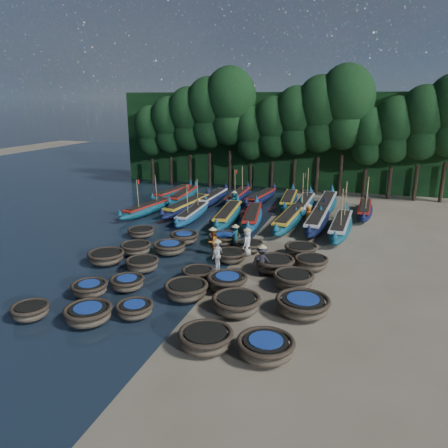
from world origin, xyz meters
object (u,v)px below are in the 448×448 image
(fisherman_3, at_px, (262,260))
(coracle_2, at_px, (135,309))
(coracle_18, at_px, (274,264))
(long_boat_9, at_px, (173,193))
(coracle_11, at_px, (142,264))
(coracle_6, at_px, (127,283))
(fisherman_5, at_px, (234,200))
(long_boat_15, at_px, (303,205))
(coracle_15, at_px, (136,248))
(fisherman_4, at_px, (217,254))
(coracle_10, at_px, (106,257))
(long_boat_10, at_px, (184,196))
(long_boat_1, at_px, (148,208))
(fisherman_6, at_px, (309,214))
(long_boat_3, at_px, (192,214))
(coracle_12, at_px, (198,274))
(coracle_17, at_px, (231,256))
(coracle_9, at_px, (303,305))
(long_boat_2, at_px, (187,206))
(long_boat_7, at_px, (317,220))
(coracle_5, at_px, (90,288))
(long_boat_4, at_px, (228,215))
(long_boat_13, at_px, (261,197))
(fisherman_2, at_px, (213,241))
(coracle_19, at_px, (311,262))
(long_boat_12, at_px, (238,197))
(coracle_16, at_px, (170,247))
(coracle_3, at_px, (206,339))
(coracle_24, at_px, (301,250))
(long_boat_5, at_px, (252,217))
(long_boat_14, at_px, (289,200))
(coracle_21, at_px, (184,238))
(fisherman_0, at_px, (247,242))
(long_boat_17, at_px, (365,210))
(coracle_0, at_px, (30,311))
(coracle_1, at_px, (88,314))
(long_boat_11, at_px, (213,198))
(coracle_23, at_px, (249,246))
(long_boat_16, at_px, (326,204))
(long_boat_6, at_px, (289,219))
(coracle_4, at_px, (266,347))
(coracle_22, at_px, (224,239))
(coracle_7, at_px, (186,290))
(fisherman_1, at_px, (235,236))

(fisherman_3, bearing_deg, coracle_2, 49.94)
(coracle_18, xyz_separation_m, long_boat_9, (-13.31, 15.36, 0.01))
(coracle_11, bearing_deg, coracle_6, -79.34)
(coracle_18, xyz_separation_m, fisherman_5, (-6.33, 12.97, 0.35))
(coracle_6, relative_size, long_boat_15, 0.22)
(coracle_15, bearing_deg, fisherman_4, -7.72)
(coracle_10, height_order, long_boat_10, long_boat_10)
(long_boat_1, bearing_deg, fisherman_6, 14.56)
(fisherman_3, bearing_deg, long_boat_3, -56.13)
(coracle_12, distance_m, coracle_17, 3.29)
(coracle_9, distance_m, coracle_12, 6.26)
(long_boat_2, relative_size, long_boat_7, 0.99)
(coracle_5, height_order, coracle_15, coracle_15)
(coracle_11, bearing_deg, long_boat_4, 82.64)
(long_boat_13, bearing_deg, fisherman_2, -80.36)
(coracle_19, distance_m, fisherman_2, 6.17)
(coracle_15, relative_size, fisherman_2, 1.08)
(long_boat_7, xyz_separation_m, long_boat_12, (-8.08, 6.27, -0.06))
(coracle_16, xyz_separation_m, fisherman_3, (6.29, -1.54, 0.47))
(coracle_3, distance_m, long_boat_9, 26.93)
(coracle_24, bearing_deg, long_boat_5, 127.53)
(coracle_5, bearing_deg, long_boat_14, 74.45)
(long_boat_12, distance_m, long_boat_13, 2.15)
(coracle_11, bearing_deg, coracle_21, 86.45)
(long_boat_9, height_order, fisherman_0, fisherman_0)
(coracle_6, bearing_deg, long_boat_17, 59.58)
(coracle_9, height_order, coracle_16, coracle_9)
(coracle_6, distance_m, coracle_12, 3.72)
(coracle_0, relative_size, coracle_24, 0.69)
(coracle_3, distance_m, long_boat_3, 18.82)
(long_boat_10, distance_m, long_boat_14, 9.85)
(coracle_1, height_order, long_boat_13, long_boat_13)
(long_boat_12, bearing_deg, coracle_16, -91.11)
(fisherman_2, distance_m, fisherman_4, 2.51)
(coracle_0, distance_m, fisherman_4, 10.00)
(fisherman_5, bearing_deg, coracle_3, 37.30)
(long_boat_11, relative_size, long_boat_14, 0.96)
(coracle_3, xyz_separation_m, coracle_23, (-1.34, 11.33, -0.08))
(long_boat_2, bearing_deg, long_boat_3, -50.74)
(long_boat_16, bearing_deg, fisherman_2, -111.42)
(long_boat_10, bearing_deg, long_boat_6, -29.26)
(coracle_9, distance_m, long_boat_15, 19.04)
(coracle_4, relative_size, coracle_17, 1.12)
(long_boat_4, xyz_separation_m, long_boat_12, (-1.19, 6.83, -0.05))
(coracle_17, bearing_deg, coracle_22, 115.21)
(long_boat_5, distance_m, long_boat_16, 7.84)
(long_boat_3, bearing_deg, coracle_4, -62.51)
(coracle_7, bearing_deg, long_boat_9, 116.40)
(coracle_5, relative_size, fisherman_1, 1.04)
(long_boat_13, xyz_separation_m, long_boat_15, (4.22, -1.89, 0.07))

